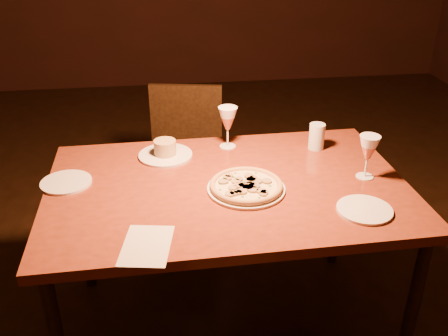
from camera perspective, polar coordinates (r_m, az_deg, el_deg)
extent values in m
plane|color=black|center=(2.74, 0.07, -13.37)|extent=(7.00, 7.00, 0.00)
cube|color=maroon|center=(2.06, 0.41, -2.35)|extent=(1.49, 0.97, 0.04)
cylinder|color=black|center=(2.63, -15.85, -6.40)|extent=(0.05, 0.05, 0.75)
cylinder|color=black|center=(2.19, 20.63, -15.26)|extent=(0.05, 0.05, 0.75)
cylinder|color=black|center=(2.77, 12.94, -4.11)|extent=(0.05, 0.05, 0.75)
cube|color=black|center=(2.92, -4.67, 0.20)|extent=(0.50, 0.50, 0.04)
cube|color=black|center=(3.01, -4.34, 5.75)|extent=(0.43, 0.11, 0.41)
cylinder|color=black|center=(2.92, -8.32, -5.45)|extent=(0.04, 0.04, 0.44)
cylinder|color=black|center=(3.21, -7.17, -2.09)|extent=(0.04, 0.04, 0.44)
cylinder|color=black|center=(2.88, -1.49, -5.73)|extent=(0.04, 0.04, 0.44)
cylinder|color=black|center=(3.17, -0.99, -2.28)|extent=(0.04, 0.04, 0.44)
cylinder|color=white|center=(2.01, 2.55, -2.38)|extent=(0.31, 0.31, 0.01)
cylinder|color=#CCB58C|center=(2.00, 2.55, -2.10)|extent=(0.29, 0.29, 0.01)
torus|color=tan|center=(2.00, 2.56, -1.96)|extent=(0.30, 0.30, 0.02)
cylinder|color=white|center=(2.29, -6.70, 1.48)|extent=(0.25, 0.25, 0.01)
cylinder|color=tan|center=(2.28, -6.76, 2.36)|extent=(0.10, 0.10, 0.07)
cylinder|color=silver|center=(2.37, 10.54, 3.57)|extent=(0.07, 0.07, 0.12)
cylinder|color=white|center=(2.15, -17.60, -1.57)|extent=(0.21, 0.21, 0.01)
cylinder|color=white|center=(1.95, 15.76, -4.61)|extent=(0.21, 0.21, 0.01)
cube|color=beige|center=(1.72, -8.83, -8.73)|extent=(0.20, 0.26, 0.00)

